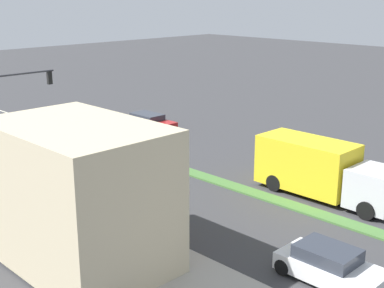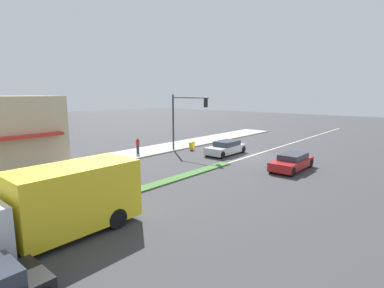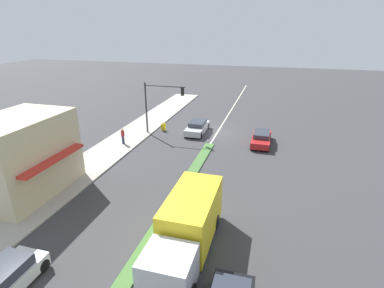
{
  "view_description": "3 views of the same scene",
  "coord_description": "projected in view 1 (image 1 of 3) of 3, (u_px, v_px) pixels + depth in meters",
  "views": [
    {
      "loc": [
        20.96,
        33.19,
        10.26
      ],
      "look_at": [
        -0.47,
        11.66,
        1.61
      ],
      "focal_mm": 50.0,
      "sensor_mm": 36.0,
      "label": 1
    },
    {
      "loc": [
        -13.75,
        24.45,
        5.81
      ],
      "look_at": [
        1.21,
        6.96,
        1.92
      ],
      "focal_mm": 28.0,
      "sensor_mm": 36.0,
      "label": 2
    },
    {
      "loc": [
        -5.98,
        31.87,
        11.27
      ],
      "look_at": [
        0.49,
        8.99,
        1.89
      ],
      "focal_mm": 28.0,
      "sensor_mm": 36.0,
      "label": 3
    }
  ],
  "objects": [
    {
      "name": "sedan_silver",
      "position": [
        56.0,
        135.0,
        37.46
      ],
      "size": [
        1.9,
        4.5,
        1.31
      ],
      "color": "#B7BABF",
      "rests_on": "ground"
    },
    {
      "name": "sidewalk_right",
      "position": [
        144.0,
        263.0,
        20.92
      ],
      "size": [
        4.0,
        73.0,
        0.12
      ],
      "primitive_type": "cube",
      "color": "#A8A399",
      "rests_on": "ground"
    },
    {
      "name": "hatchback_red",
      "position": [
        149.0,
        122.0,
        41.26
      ],
      "size": [
        1.84,
        4.53,
        1.24
      ],
      "color": "#AD1E1E",
      "rests_on": "ground"
    },
    {
      "name": "ground_plane",
      "position": [
        273.0,
        200.0,
        27.38
      ],
      "size": [
        160.0,
        160.0,
        0.0
      ],
      "primitive_type": "plane",
      "color": "#38383A"
    },
    {
      "name": "lane_marking_center",
      "position": [
        77.0,
        136.0,
        39.65
      ],
      "size": [
        0.16,
        60.0,
        0.01
      ],
      "primitive_type": "cube",
      "color": "beige",
      "rests_on": "ground"
    },
    {
      "name": "delivery_truck",
      "position": [
        322.0,
        169.0,
        27.52
      ],
      "size": [
        2.44,
        7.5,
        2.87
      ],
      "color": "silver",
      "rests_on": "ground"
    },
    {
      "name": "traffic_signal_main",
      "position": [
        10.0,
        100.0,
        32.73
      ],
      "size": [
        4.59,
        0.34,
        5.6
      ],
      "color": "#333338",
      "rests_on": "sidewalk_right"
    },
    {
      "name": "building_corner_store",
      "position": [
        80.0,
        195.0,
        20.2
      ],
      "size": [
        5.43,
        7.07,
        5.52
      ],
      "color": "#C6B793",
      "rests_on": "sidewalk_right"
    },
    {
      "name": "van_white",
      "position": [
        330.0,
        266.0,
        19.5
      ],
      "size": [
        1.85,
        3.94,
        1.33
      ],
      "color": "silver",
      "rests_on": "ground"
    },
    {
      "name": "pedestrian",
      "position": [
        9.0,
        169.0,
        29.24
      ],
      "size": [
        0.34,
        0.34,
        1.59
      ],
      "color": "#282D42",
      "rests_on": "sidewalk_right"
    },
    {
      "name": "warning_aframe_sign",
      "position": [
        5.0,
        150.0,
        34.55
      ],
      "size": [
        0.45,
        0.53,
        0.84
      ],
      "color": "yellow",
      "rests_on": "ground"
    }
  ]
}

